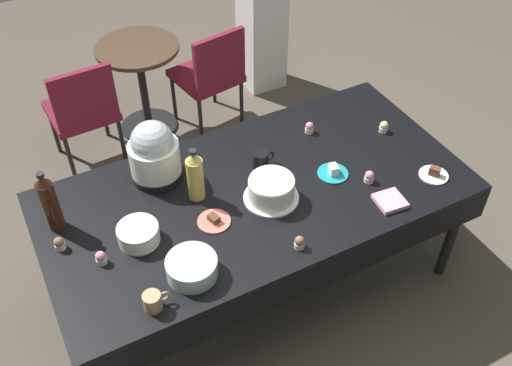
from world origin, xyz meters
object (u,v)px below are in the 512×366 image
potluck_table (256,199)px  cupcake_lemon (309,128)px  dessert_plate_coral (214,220)px  cupcake_cocoa (299,243)px  slow_cooker (154,153)px  soda_bottle_cola (50,203)px  ceramic_snack_bowl (138,234)px  dessert_plate_white (434,174)px  cupcake_mint (384,127)px  coffee_mug_tan (153,301)px  water_cooler (262,20)px  maroon_chair_right (211,72)px  cupcake_vanilla (59,244)px  frosted_layer_cake (271,190)px  cupcake_berry (369,177)px  maroon_chair_left (83,108)px  round_cafe_table (141,73)px  cupcake_rose (101,258)px  coffee_mug_black (261,160)px  soda_bottle_ginger_ale (195,176)px  glass_salad_bowl (192,267)px

potluck_table → cupcake_lemon: (0.50, 0.28, 0.09)m
dessert_plate_coral → cupcake_cocoa: (0.28, -0.33, 0.02)m
slow_cooker → soda_bottle_cola: size_ratio=0.99×
potluck_table → ceramic_snack_bowl: (-0.65, -0.04, 0.11)m
dessert_plate_white → potluck_table: bearing=158.9°
cupcake_mint → dessert_plate_white: bearing=-89.3°
coffee_mug_tan → water_cooler: bearing=52.7°
slow_cooker → maroon_chair_right: (0.82, 1.16, -0.42)m
cupcake_vanilla → frosted_layer_cake: bearing=-9.4°
frosted_layer_cake → coffee_mug_tan: 0.83m
cupcake_berry → maroon_chair_right: size_ratio=0.08×
maroon_chair_left → water_cooler: (1.59, 0.38, 0.10)m
frosted_layer_cake → cupcake_lemon: bearing=39.2°
cupcake_cocoa → coffee_mug_tan: coffee_mug_tan is taller
dessert_plate_white → slow_cooker: bearing=152.3°
cupcake_cocoa → cupcake_berry: (0.56, 0.22, 0.00)m
round_cafe_table → water_cooler: size_ratio=0.58×
frosted_layer_cake → round_cafe_table: 1.84m
maroon_chair_right → water_cooler: (0.63, 0.38, 0.10)m
cupcake_rose → cupcake_mint: (1.72, 0.18, 0.00)m
cupcake_berry → coffee_mug_black: (-0.44, 0.37, 0.02)m
frosted_layer_cake → soda_bottle_ginger_ale: size_ratio=0.93×
glass_salad_bowl → maroon_chair_left: size_ratio=0.27×
maroon_chair_left → water_cooler: water_cooler is taller
cupcake_rose → water_cooler: 2.73m
ceramic_snack_bowl → maroon_chair_right: bearing=55.5°
coffee_mug_black → round_cafe_table: bearing=95.8°
glass_salad_bowl → round_cafe_table: size_ratio=0.32×
glass_salad_bowl → dessert_plate_coral: (0.22, 0.24, -0.04)m
ceramic_snack_bowl → coffee_mug_black: bearing=14.6°
soda_bottle_ginger_ale → water_cooler: (1.33, 1.77, -0.30)m
frosted_layer_cake → cupcake_vanilla: frosted_layer_cake is taller
maroon_chair_right → round_cafe_table: (-0.46, 0.22, 0.01)m
potluck_table → round_cafe_table: 1.73m
cupcake_vanilla → coffee_mug_black: bearing=3.7°
potluck_table → coffee_mug_tan: (-0.72, -0.43, 0.11)m
cupcake_rose → water_cooler: size_ratio=0.05×
ceramic_snack_bowl → maroon_chair_left: size_ratio=0.23×
cupcake_mint → soda_bottle_ginger_ale: (-1.16, 0.01, 0.11)m
slow_cooker → coffee_mug_tan: size_ratio=2.89×
slow_cooker → potluck_table: bearing=-39.5°
potluck_table → slow_cooker: 0.58m
ceramic_snack_bowl → cupcake_cocoa: bearing=-31.1°
ceramic_snack_bowl → round_cafe_table: bearing=71.3°
potluck_table → cupcake_berry: bearing=-21.4°
maroon_chair_left → round_cafe_table: (0.50, 0.23, 0.01)m
dessert_plate_white → cupcake_vanilla: cupcake_vanilla is taller
soda_bottle_cola → maroon_chair_left: size_ratio=0.41×
potluck_table → glass_salad_bowl: bearing=-145.6°
cupcake_cocoa → cupcake_vanilla: bearing=152.5°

